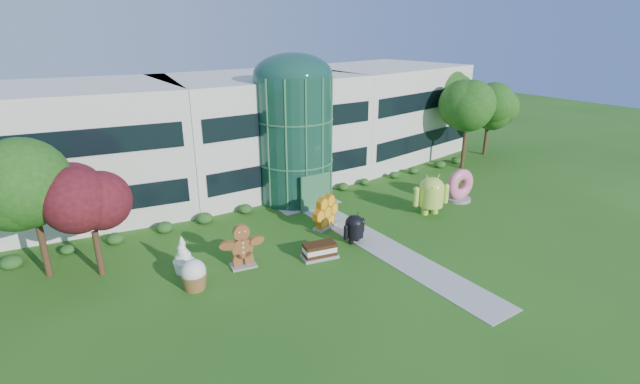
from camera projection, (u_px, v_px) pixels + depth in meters
ground at (395, 254)px, 28.60m from camera, size 140.00×140.00×0.00m
building at (260, 129)px, 41.07m from camera, size 46.00×15.00×9.30m
atrium at (294, 139)px, 36.30m from camera, size 6.00×6.00×9.80m
walkway at (374, 242)px, 30.16m from camera, size 2.40×20.00×0.04m
tree_red at (94, 226)px, 25.33m from camera, size 4.00×4.00×6.00m
trees_backdrop at (288, 145)px, 37.32m from camera, size 52.00×8.00×8.40m
android_green at (431, 193)px, 34.15m from camera, size 3.43×2.80×3.36m
android_black at (354, 227)px, 29.79m from camera, size 2.15×1.64×2.22m
donut at (459, 185)px, 36.93m from camera, size 2.65×1.41×2.67m
gingerbread at (242, 245)px, 26.74m from camera, size 3.07×1.60×2.70m
ice_cream_sandwich at (320, 251)px, 28.02m from camera, size 2.32×1.48×0.96m
honeycomb at (326, 213)px, 32.02m from camera, size 2.89×1.87×2.14m
froyo at (183, 254)px, 26.19m from camera, size 1.60×1.60×2.22m
cupcake at (194, 274)px, 24.61m from camera, size 1.81×1.81×1.71m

